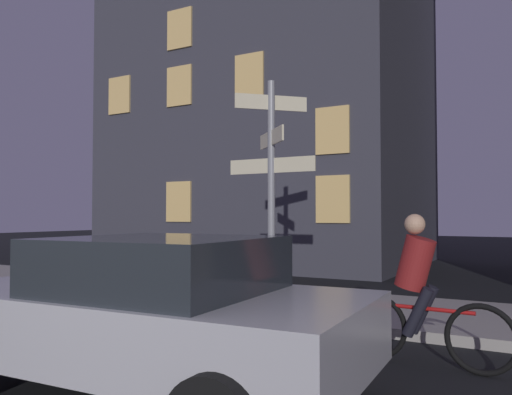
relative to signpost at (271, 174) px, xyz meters
name	(u,v)px	position (x,y,z in m)	size (l,w,h in m)	color
sidewalk_kerb	(356,310)	(1.14, 0.76, -2.20)	(40.00, 2.80, 0.14)	#9E9991
signpost	(271,174)	(0.00, 0.00, 0.00)	(1.54, 0.88, 3.63)	gray
car_far_trailing	(148,312)	(0.76, -3.79, -1.52)	(4.12, 2.23, 1.40)	#B7B7BC
cyclist	(420,295)	(2.66, -1.65, -1.52)	(1.82, 0.36, 1.61)	black
building_left_block	(273,70)	(-4.47, 8.61, 4.45)	(9.74, 7.50, 13.44)	#383842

